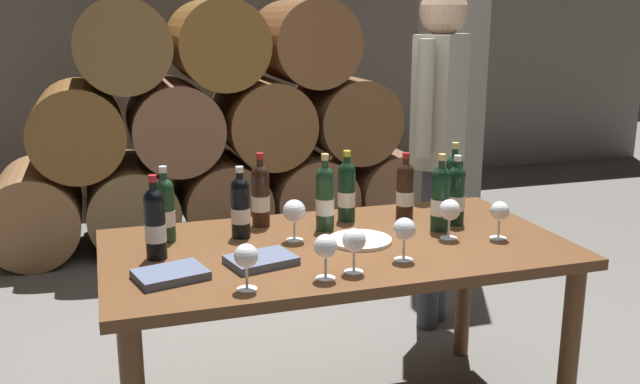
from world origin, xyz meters
TOP-DOWN VIEW (x-y plane):
  - cellar_back_wall at (0.00, 4.20)m, footprint 10.00×0.24m
  - barrel_stack at (0.00, 2.60)m, footprint 3.12×0.90m
  - stone_pillar at (1.30, 1.60)m, footprint 0.32×0.32m
  - dining_table at (0.00, 0.00)m, footprint 1.70×0.90m
  - wine_bottle_0 at (0.58, 0.19)m, footprint 0.07×0.07m
  - wine_bottle_1 at (0.38, 0.23)m, footprint 0.07×0.07m
  - wine_bottle_2 at (0.44, 0.04)m, footprint 0.07×0.07m
  - wine_bottle_3 at (0.14, 0.28)m, footprint 0.07×0.07m
  - wine_bottle_4 at (0.54, 0.09)m, footprint 0.07×0.07m
  - wine_bottle_5 at (-0.32, 0.19)m, footprint 0.07×0.07m
  - wine_bottle_6 at (-0.60, 0.23)m, footprint 0.07×0.07m
  - wine_bottle_7 at (-0.21, 0.31)m, footprint 0.07×0.07m
  - wine_bottle_8 at (0.01, 0.18)m, footprint 0.07×0.07m
  - wine_bottle_9 at (-0.65, 0.04)m, footprint 0.07×0.07m
  - wine_glass_0 at (0.61, -0.13)m, footprint 0.07×0.07m
  - wine_glass_1 at (-0.04, -0.30)m, footprint 0.08×0.08m
  - wine_glass_2 at (-0.14, 0.08)m, footprint 0.09×0.09m
  - wine_glass_3 at (-0.41, -0.34)m, footprint 0.08×0.08m
  - wine_glass_4 at (-0.15, -0.33)m, footprint 0.08×0.08m
  - wine_glass_5 at (0.16, -0.24)m, footprint 0.08×0.08m
  - wine_glass_6 at (0.43, -0.07)m, footprint 0.08×0.08m
  - tasting_notebook at (-0.32, -0.13)m, footprint 0.25×0.21m
  - leather_ledger at (-0.63, -0.17)m, footprint 0.25×0.21m
  - serving_plate at (0.09, -0.01)m, footprint 0.24×0.24m
  - sommelier_presenting at (0.79, 0.75)m, footprint 0.38×0.37m

SIDE VIEW (x-z plane):
  - dining_table at x=0.00m, z-range 0.29..1.05m
  - barrel_stack at x=0.00m, z-range -0.09..1.60m
  - serving_plate at x=0.09m, z-range 0.76..0.77m
  - tasting_notebook at x=-0.32m, z-range 0.76..0.79m
  - leather_ledger at x=-0.63m, z-range 0.76..0.79m
  - wine_glass_0 at x=0.61m, z-range 0.79..0.94m
  - wine_glass_3 at x=-0.41m, z-range 0.79..0.94m
  - wine_glass_4 at x=-0.15m, z-range 0.79..0.94m
  - wine_glass_1 at x=-0.04m, z-range 0.79..0.94m
  - wine_glass_5 at x=0.16m, z-range 0.79..0.95m
  - wine_glass_6 at x=0.43m, z-range 0.79..0.95m
  - wine_glass_2 at x=-0.14m, z-range 0.79..0.95m
  - wine_bottle_5 at x=-0.32m, z-range 0.74..1.02m
  - wine_bottle_1 at x=0.38m, z-range 0.74..1.02m
  - wine_bottle_4 at x=0.54m, z-range 0.74..1.03m
  - wine_bottle_6 at x=-0.60m, z-range 0.74..1.03m
  - wine_bottle_3 at x=0.14m, z-range 0.74..1.03m
  - wine_bottle_7 at x=-0.21m, z-range 0.74..1.04m
  - wine_bottle_9 at x=-0.65m, z-range 0.74..1.04m
  - wine_bottle_8 at x=0.01m, z-range 0.74..1.04m
  - wine_bottle_2 at x=0.44m, z-range 0.74..1.05m
  - wine_bottle_0 at x=0.58m, z-range 0.74..1.05m
  - sommelier_presenting at x=0.79m, z-range 0.19..1.90m
  - stone_pillar at x=1.30m, z-range 0.00..2.60m
  - cellar_back_wall at x=0.00m, z-range 0.00..2.80m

